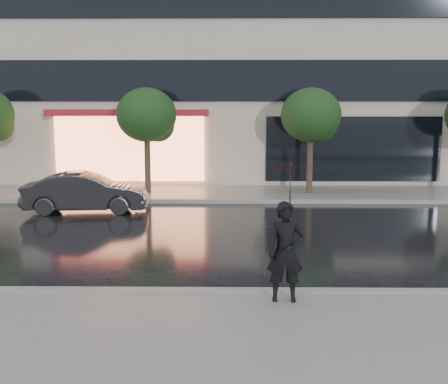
{
  "coord_description": "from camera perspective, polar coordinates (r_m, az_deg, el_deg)",
  "views": [
    {
      "loc": [
        0.09,
        -10.63,
        3.44
      ],
      "look_at": [
        -0.07,
        2.16,
        1.4
      ],
      "focal_mm": 45.0,
      "sensor_mm": 36.0,
      "label": 1
    }
  ],
  "objects": [
    {
      "name": "ground",
      "position": [
        11.17,
        0.23,
        -8.88
      ],
      "size": [
        120.0,
        120.0,
        0.0
      ],
      "primitive_type": "plane",
      "color": "black",
      "rests_on": "ground"
    },
    {
      "name": "sidewalk_near",
      "position": [
        8.11,
        0.03,
        -15.56
      ],
      "size": [
        60.0,
        4.5,
        0.12
      ],
      "primitive_type": "cube",
      "color": "slate",
      "rests_on": "ground"
    },
    {
      "name": "sidewalk_far",
      "position": [
        21.15,
        0.46,
        -0.13
      ],
      "size": [
        60.0,
        3.5,
        0.12
      ],
      "primitive_type": "cube",
      "color": "slate",
      "rests_on": "ground"
    },
    {
      "name": "curb_near",
      "position": [
        10.2,
        0.18,
        -10.23
      ],
      "size": [
        60.0,
        0.25,
        0.14
      ],
      "primitive_type": "cube",
      "color": "gray",
      "rests_on": "ground"
    },
    {
      "name": "curb_far",
      "position": [
        19.42,
        0.44,
        -0.93
      ],
      "size": [
        60.0,
        0.25,
        0.14
      ],
      "primitive_type": "cube",
      "color": "gray",
      "rests_on": "ground"
    },
    {
      "name": "tree_mid_west",
      "position": [
        20.88,
        -7.7,
        7.56
      ],
      "size": [
        2.2,
        2.2,
        3.99
      ],
      "color": "#33261C",
      "rests_on": "ground"
    },
    {
      "name": "tree_mid_east",
      "position": [
        20.88,
        8.97,
        7.53
      ],
      "size": [
        2.2,
        2.2,
        3.99
      ],
      "color": "#33261C",
      "rests_on": "ground"
    },
    {
      "name": "parked_car",
      "position": [
        18.26,
        -13.85,
        -0.04
      ],
      "size": [
        3.95,
        1.67,
        1.27
      ],
      "primitive_type": "imported",
      "rotation": [
        0.0,
        0.0,
        1.66
      ],
      "color": "black",
      "rests_on": "ground"
    },
    {
      "name": "pedestrian_with_umbrella",
      "position": [
        9.35,
        6.55,
        -2.0
      ],
      "size": [
        0.95,
        0.96,
        2.37
      ],
      "rotation": [
        0.0,
        0.0,
        -0.03
      ],
      "color": "black",
      "rests_on": "sidewalk_near"
    }
  ]
}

